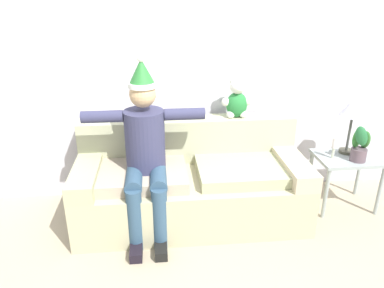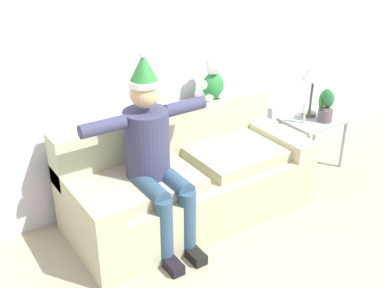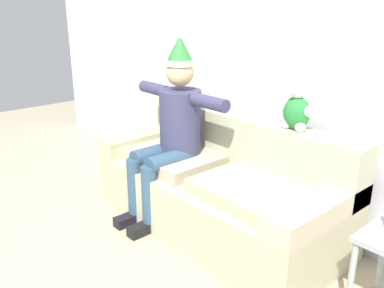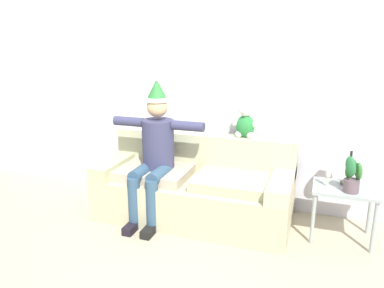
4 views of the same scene
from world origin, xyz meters
TOP-DOWN VIEW (x-y plane):
  - ground_plane at (0.00, 0.00)m, footprint 10.00×10.00m
  - back_wall at (0.00, 1.55)m, footprint 7.00×0.10m
  - couch at (0.00, 1.02)m, footprint 2.05×0.91m
  - person_seated at (-0.40, 0.85)m, footprint 1.02×0.77m
  - teddy_bear at (0.46, 1.30)m, footprint 0.29×0.17m

SIDE VIEW (x-z plane):
  - ground_plane at x=0.00m, z-range 0.00..0.00m
  - couch at x=0.00m, z-range -0.10..0.77m
  - person_seated at x=-0.40m, z-range 0.01..1.53m
  - teddy_bear at x=0.46m, z-range 0.85..1.23m
  - back_wall at x=0.00m, z-range 0.00..2.70m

